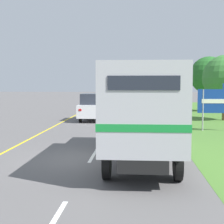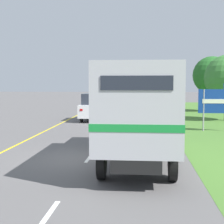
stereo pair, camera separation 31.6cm
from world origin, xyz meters
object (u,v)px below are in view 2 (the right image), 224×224
at_px(lead_car_white, 94,107).
at_px(roadside_tree_mid, 212,75).
at_px(horse_trailer_truck, 138,109).
at_px(highway_sign, 217,102).

height_order(lead_car_white, roadside_tree_mid, roadside_tree_mid).
xyz_separation_m(horse_trailer_truck, lead_car_white, (-3.46, 13.39, -0.89)).
xyz_separation_m(lead_car_white, roadside_tree_mid, (10.41, 9.18, 2.58)).
bearing_deg(lead_car_white, horse_trailer_truck, -75.50).
relative_size(horse_trailer_truck, lead_car_white, 1.88).
relative_size(lead_car_white, roadside_tree_mid, 0.77).
distance_m(lead_car_white, highway_sign, 9.50).
relative_size(horse_trailer_truck, roadside_tree_mid, 1.44).
bearing_deg(horse_trailer_truck, lead_car_white, 104.50).
bearing_deg(horse_trailer_truck, highway_sign, 61.39).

